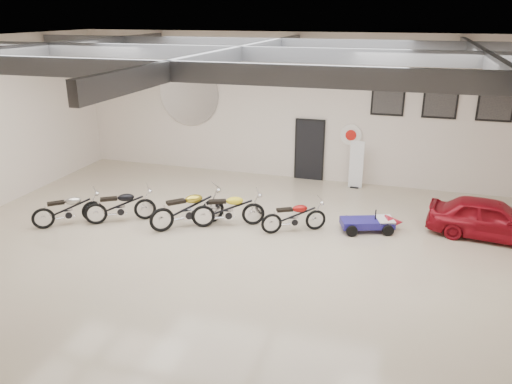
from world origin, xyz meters
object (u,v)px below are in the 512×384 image
(motorcycle_silver, at_px, (68,209))
(motorcycle_red, at_px, (294,216))
(banner_stand, at_px, (356,163))
(go_kart, at_px, (373,220))
(motorcycle_black, at_px, (120,205))
(motorcycle_gold, at_px, (188,208))
(motorcycle_yellow, at_px, (228,209))
(vintage_car, at_px, (491,219))

(motorcycle_silver, height_order, motorcycle_red, motorcycle_silver)
(banner_stand, bearing_deg, go_kart, -70.92)
(motorcycle_black, height_order, motorcycle_gold, motorcycle_gold)
(go_kart, bearing_deg, banner_stand, 84.44)
(motorcycle_black, xyz_separation_m, motorcycle_yellow, (3.01, 0.61, 0.01))
(motorcycle_silver, xyz_separation_m, vintage_car, (11.09, 2.54, 0.05))
(motorcycle_black, distance_m, motorcycle_gold, 1.97)
(banner_stand, bearing_deg, motorcycle_red, -100.85)
(banner_stand, relative_size, motorcycle_black, 0.89)
(banner_stand, distance_m, motorcycle_silver, 9.13)
(motorcycle_silver, relative_size, motorcycle_red, 1.06)
(motorcycle_black, relative_size, go_kart, 1.12)
(motorcycle_black, xyz_separation_m, motorcycle_gold, (1.96, 0.24, 0.05))
(motorcycle_gold, bearing_deg, motorcycle_red, -33.73)
(go_kart, bearing_deg, motorcycle_gold, 174.36)
(motorcycle_silver, xyz_separation_m, motorcycle_yellow, (4.28, 1.24, 0.03))
(motorcycle_silver, distance_m, vintage_car, 11.38)
(motorcycle_gold, relative_size, motorcycle_yellow, 1.07)
(motorcycle_red, bearing_deg, go_kart, -10.59)
(motorcycle_black, height_order, motorcycle_yellow, motorcycle_yellow)
(banner_stand, relative_size, go_kart, 0.99)
(banner_stand, height_order, motorcycle_silver, banner_stand)
(motorcycle_gold, bearing_deg, motorcycle_black, 142.93)
(banner_stand, relative_size, motorcycle_red, 0.97)
(banner_stand, bearing_deg, motorcycle_yellow, -119.91)
(motorcycle_red, bearing_deg, vintage_car, -16.12)
(motorcycle_red, bearing_deg, motorcycle_black, 159.99)
(motorcycle_silver, height_order, go_kart, motorcycle_silver)
(motorcycle_yellow, bearing_deg, motorcycle_gold, 175.30)
(motorcycle_yellow, relative_size, motorcycle_red, 1.12)
(go_kart, bearing_deg, motorcycle_black, 172.47)
(motorcycle_silver, height_order, motorcycle_gold, motorcycle_gold)
(motorcycle_gold, height_order, vintage_car, motorcycle_gold)
(motorcycle_silver, height_order, motorcycle_black, motorcycle_black)
(motorcycle_gold, distance_m, go_kart, 5.05)
(motorcycle_black, bearing_deg, motorcycle_red, -23.21)
(vintage_car, bearing_deg, motorcycle_red, 110.41)
(motorcycle_silver, distance_m, motorcycle_yellow, 4.46)
(motorcycle_black, relative_size, motorcycle_red, 1.09)
(banner_stand, relative_size, motorcycle_gold, 0.81)
(banner_stand, relative_size, vintage_car, 0.55)
(go_kart, relative_size, vintage_car, 0.55)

